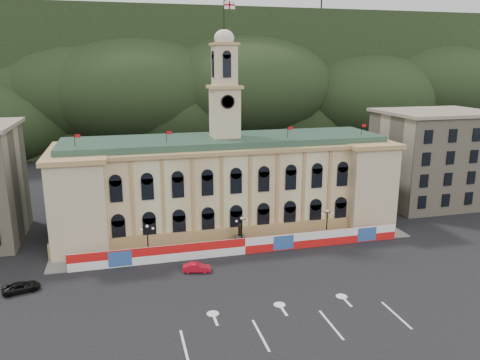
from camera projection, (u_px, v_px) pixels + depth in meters
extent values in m
plane|color=black|center=(278.00, 303.00, 55.47)|extent=(260.00, 260.00, 0.00)
cube|color=black|center=(164.00, 78.00, 172.07)|extent=(230.00, 70.00, 44.00)
cube|color=#595651|center=(271.00, 55.00, 159.88)|extent=(22.00, 8.00, 14.00)
cube|color=#595651|center=(8.00, 68.00, 138.73)|extent=(16.00, 7.00, 10.00)
cube|color=beige|center=(225.00, 187.00, 80.03)|extent=(55.00, 15.00, 14.00)
cube|color=tan|center=(236.00, 234.00, 74.13)|extent=(56.00, 0.80, 2.40)
cube|color=tan|center=(225.00, 145.00, 78.24)|extent=(56.20, 16.20, 0.60)
cube|color=#2E4D3D|center=(225.00, 141.00, 78.07)|extent=(53.00, 13.00, 1.20)
cube|color=beige|center=(81.00, 198.00, 73.35)|extent=(8.00, 17.00, 14.00)
cube|color=beige|center=(353.00, 180.00, 84.82)|extent=(8.00, 17.00, 14.00)
cube|color=beige|center=(225.00, 113.00, 76.94)|extent=(4.40, 4.40, 8.00)
cube|color=tan|center=(225.00, 87.00, 75.91)|extent=(5.20, 5.20, 0.50)
cube|color=beige|center=(224.00, 66.00, 75.11)|extent=(3.60, 3.60, 6.50)
cube|color=tan|center=(224.00, 44.00, 74.27)|extent=(4.20, 4.20, 0.40)
cylinder|color=black|center=(228.00, 102.00, 74.29)|extent=(2.20, 0.20, 2.20)
ellipsoid|color=beige|center=(224.00, 38.00, 74.05)|extent=(3.20, 3.20, 2.72)
cylinder|color=black|center=(224.00, 17.00, 73.27)|extent=(0.12, 0.12, 5.00)
cube|color=white|center=(229.00, 5.00, 73.05)|extent=(1.80, 0.04, 1.20)
cube|color=#B90B12|center=(230.00, 5.00, 73.02)|extent=(1.80, 0.02, 0.22)
cube|color=#B90B12|center=(230.00, 5.00, 73.02)|extent=(0.22, 0.02, 1.20)
cube|color=tan|center=(433.00, 159.00, 92.84)|extent=(20.00, 16.00, 18.00)
cube|color=gray|center=(438.00, 112.00, 90.57)|extent=(21.00, 17.00, 0.60)
cube|color=red|center=(245.00, 246.00, 69.24)|extent=(50.00, 0.25, 2.50)
cube|color=#2E569C|center=(120.00, 259.00, 64.71)|extent=(3.20, 0.05, 2.20)
cube|color=#2E569C|center=(284.00, 243.00, 70.57)|extent=(3.20, 0.05, 2.20)
cube|color=#2E569C|center=(367.00, 234.00, 73.98)|extent=(3.20, 0.05, 2.20)
cube|color=slate|center=(240.00, 247.00, 72.10)|extent=(56.00, 5.50, 0.16)
cube|color=#595651|center=(240.00, 241.00, 72.14)|extent=(1.40, 1.40, 1.80)
cylinder|color=black|center=(240.00, 231.00, 71.72)|extent=(0.60, 0.60, 1.60)
sphere|color=black|center=(240.00, 225.00, 71.50)|extent=(0.44, 0.44, 0.44)
cylinder|color=black|center=(149.00, 257.00, 67.97)|extent=(0.44, 0.44, 0.30)
cylinder|color=black|center=(148.00, 243.00, 67.42)|extent=(0.18, 0.18, 4.80)
cube|color=black|center=(147.00, 228.00, 66.85)|extent=(1.60, 0.08, 0.08)
sphere|color=silver|center=(141.00, 229.00, 66.69)|extent=(0.36, 0.36, 0.36)
sphere|color=silver|center=(153.00, 228.00, 67.08)|extent=(0.36, 0.36, 0.36)
sphere|color=silver|center=(147.00, 226.00, 66.79)|extent=(0.40, 0.40, 0.40)
cylinder|color=black|center=(242.00, 248.00, 71.38)|extent=(0.44, 0.44, 0.30)
cylinder|color=black|center=(242.00, 234.00, 70.83)|extent=(0.18, 0.18, 4.80)
cube|color=black|center=(242.00, 220.00, 70.27)|extent=(1.60, 0.08, 0.08)
sphere|color=silver|center=(236.00, 221.00, 70.11)|extent=(0.36, 0.36, 0.36)
sphere|color=silver|center=(247.00, 220.00, 70.50)|extent=(0.36, 0.36, 0.36)
sphere|color=silver|center=(242.00, 218.00, 70.21)|extent=(0.40, 0.40, 0.40)
cylinder|color=black|center=(326.00, 239.00, 74.80)|extent=(0.44, 0.44, 0.30)
cylinder|color=black|center=(327.00, 226.00, 74.25)|extent=(0.18, 0.18, 4.80)
cube|color=black|center=(327.00, 212.00, 73.68)|extent=(1.60, 0.08, 0.08)
sphere|color=silver|center=(323.00, 214.00, 73.52)|extent=(0.36, 0.36, 0.36)
sphere|color=silver|center=(332.00, 213.00, 73.91)|extent=(0.36, 0.36, 0.36)
sphere|color=silver|center=(327.00, 211.00, 73.62)|extent=(0.40, 0.40, 0.40)
imported|color=red|center=(197.00, 268.00, 63.48)|extent=(2.92, 4.34, 1.25)
imported|color=black|center=(21.00, 287.00, 57.98)|extent=(4.33, 5.50, 1.24)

